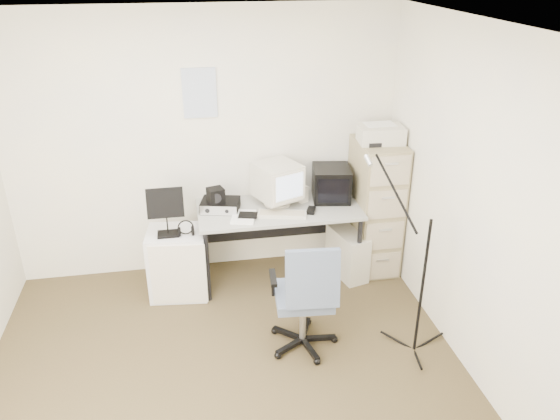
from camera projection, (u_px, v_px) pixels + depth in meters
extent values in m
cube|color=#41351D|center=(229.00, 389.00, 3.98)|extent=(3.60, 3.60, 0.01)
cube|color=white|center=(211.00, 31.00, 2.90)|extent=(3.60, 3.60, 0.01)
cube|color=#FBEEC4|center=(205.00, 146.00, 5.04)|extent=(3.60, 0.02, 2.50)
cube|color=#FBEEC4|center=(484.00, 215.00, 3.73)|extent=(0.02, 3.60, 2.50)
cube|color=white|center=(199.00, 93.00, 4.81)|extent=(0.30, 0.02, 0.44)
cube|color=#91865F|center=(375.00, 207.00, 5.27)|extent=(0.40, 0.60, 1.30)
cube|color=silver|center=(381.00, 134.00, 4.96)|extent=(0.42, 0.31, 0.16)
cube|color=gray|center=(279.00, 242.00, 5.21)|extent=(1.50, 0.70, 0.73)
cube|color=silver|center=(277.00, 185.00, 5.04)|extent=(0.48, 0.49, 0.40)
cube|color=black|center=(331.00, 183.00, 5.18)|extent=(0.40, 0.42, 0.32)
cube|color=beige|center=(303.00, 194.00, 5.15)|extent=(0.11, 0.11, 0.16)
cube|color=silver|center=(282.00, 214.00, 4.91)|extent=(0.46, 0.26, 0.02)
cube|color=black|center=(311.00, 210.00, 4.96)|extent=(0.11, 0.14, 0.04)
cube|color=black|center=(220.00, 205.00, 4.99)|extent=(0.39, 0.32, 0.10)
cube|color=black|center=(216.00, 195.00, 4.90)|extent=(0.17, 0.16, 0.14)
cube|color=white|center=(244.00, 217.00, 4.87)|extent=(0.26, 0.32, 0.02)
cube|color=silver|center=(347.00, 253.00, 5.30)|extent=(0.33, 0.53, 0.46)
cube|color=slate|center=(303.00, 294.00, 4.22)|extent=(0.61, 0.61, 0.98)
cube|color=silver|center=(178.00, 263.00, 4.97)|extent=(0.55, 0.46, 0.64)
cube|color=black|center=(166.00, 211.00, 4.68)|extent=(0.35, 0.27, 0.46)
torus|color=black|center=(186.00, 230.00, 4.75)|extent=(0.20, 0.20, 0.03)
cylinder|color=black|center=(425.00, 268.00, 4.05)|extent=(0.03, 0.03, 1.52)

